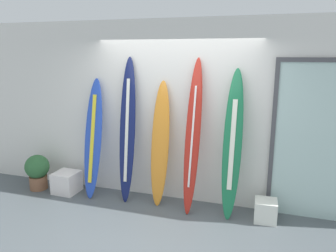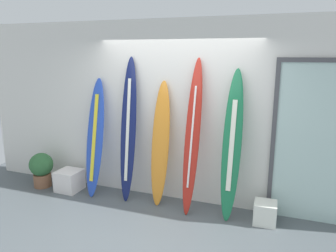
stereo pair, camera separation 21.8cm
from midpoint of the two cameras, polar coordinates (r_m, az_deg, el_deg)
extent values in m
cube|color=#4C5357|center=(4.44, -4.78, -18.96)|extent=(8.00, 8.00, 0.04)
cube|color=silver|center=(5.08, 0.53, 2.46)|extent=(7.20, 0.20, 2.80)
ellipsoid|color=blue|center=(5.39, -14.11, -2.16)|extent=(0.30, 0.46, 1.91)
cube|color=yellow|center=(5.36, -14.28, -2.17)|extent=(0.06, 0.30, 1.38)
cone|color=black|center=(5.54, -14.37, -10.39)|extent=(0.07, 0.09, 0.11)
ellipsoid|color=#121C4F|center=(5.10, -8.34, -0.79)|extent=(0.27, 0.43, 2.25)
cube|color=silver|center=(5.08, -8.47, -0.80)|extent=(0.06, 0.27, 1.58)
ellipsoid|color=orange|center=(4.95, -2.65, -3.16)|extent=(0.29, 0.39, 1.90)
cone|color=black|center=(5.15, -2.91, -11.83)|extent=(0.07, 0.09, 0.11)
ellipsoid|color=#B3251B|center=(4.70, 3.03, -1.87)|extent=(0.25, 0.54, 2.25)
cube|color=white|center=(4.66, 2.92, -1.89)|extent=(0.04, 0.30, 1.43)
cone|color=black|center=(4.89, 2.46, -12.84)|extent=(0.07, 0.09, 0.11)
ellipsoid|color=#1B7146|center=(4.61, 9.90, -3.24)|extent=(0.28, 0.47, 2.10)
cube|color=white|center=(4.59, 9.85, -3.26)|extent=(0.07, 0.25, 1.24)
cone|color=black|center=(4.81, 9.26, -13.63)|extent=(0.07, 0.09, 0.11)
cube|color=white|center=(5.84, -18.37, -9.34)|extent=(0.39, 0.39, 0.35)
cube|color=white|center=(4.86, 15.45, -14.10)|extent=(0.31, 0.31, 0.30)
cube|color=silver|center=(4.83, 23.18, -2.86)|extent=(1.05, 0.02, 2.19)
cube|color=#47474C|center=(4.81, 16.58, -2.42)|extent=(0.06, 0.06, 2.19)
cube|color=#47474C|center=(4.68, 24.40, 10.52)|extent=(1.17, 0.06, 0.06)
cylinder|color=brown|center=(6.17, -22.68, -9.09)|extent=(0.30, 0.30, 0.23)
sphere|color=#2F6236|center=(6.07, -22.92, -6.57)|extent=(0.41, 0.41, 0.41)
camera|label=1|loc=(0.11, -91.30, -0.30)|focal=34.80mm
camera|label=2|loc=(0.11, 88.70, 0.30)|focal=34.80mm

